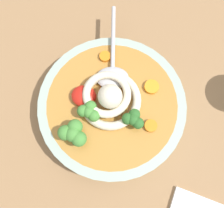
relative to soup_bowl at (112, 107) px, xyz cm
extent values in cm
cube|color=#936D47|center=(-2.09, -3.66, -4.70)|extent=(106.27, 106.27, 4.50)
cylinder|color=#9EB2A3|center=(0.00, 0.00, -0.08)|extent=(26.95, 26.95, 4.74)
cylinder|color=#B27A33|center=(0.00, 0.00, 0.11)|extent=(23.72, 23.72, 4.36)
torus|color=beige|center=(0.45, -0.48, 3.05)|extent=(11.08, 11.08, 1.53)
torus|color=beige|center=(1.16, -0.96, 4.28)|extent=(11.87, 11.87, 1.38)
sphere|color=beige|center=(0.45, -0.48, 5.04)|extent=(4.30, 4.30, 4.30)
ellipsoid|color=#B7B7BC|center=(1.02, -4.60, 3.09)|extent=(6.81, 5.60, 1.60)
cylinder|color=#B7B7BC|center=(2.65, -11.93, 3.09)|extent=(4.04, 14.82, 0.80)
ellipsoid|color=red|center=(5.15, 0.01, 3.29)|extent=(4.45, 4.01, 2.00)
cylinder|color=#7A9E60|center=(3.34, 2.90, 2.86)|extent=(1.07, 1.07, 1.15)
sphere|color=#478938|center=(3.34, 2.90, 4.49)|extent=(2.11, 2.11, 2.11)
sphere|color=#478938|center=(4.39, 2.90, 4.30)|extent=(2.11, 2.11, 2.11)
sphere|color=#478938|center=(2.38, 3.29, 4.40)|extent=(2.11, 2.11, 2.11)
sphere|color=#478938|center=(3.34, 1.85, 4.34)|extent=(2.11, 2.11, 2.11)
cylinder|color=#7A9E60|center=(4.88, 7.27, 3.00)|extent=(1.32, 1.32, 1.42)
sphere|color=#478938|center=(4.88, 7.27, 5.00)|extent=(2.60, 2.60, 2.60)
sphere|color=#478938|center=(6.18, 7.27, 4.77)|extent=(2.60, 2.60, 2.60)
sphere|color=#478938|center=(3.70, 7.74, 4.89)|extent=(2.60, 2.60, 2.60)
sphere|color=#478938|center=(4.88, 5.97, 4.82)|extent=(2.60, 2.60, 2.60)
cylinder|color=#7A9E60|center=(-4.29, 2.43, 2.83)|extent=(1.02, 1.02, 1.09)
sphere|color=#2D6628|center=(-4.29, 2.43, 4.38)|extent=(2.00, 2.00, 2.00)
sphere|color=#2D6628|center=(-3.29, 2.43, 4.20)|extent=(2.00, 2.00, 2.00)
sphere|color=#2D6628|center=(-5.20, 2.80, 4.29)|extent=(2.00, 2.00, 2.00)
sphere|color=#2D6628|center=(-4.29, 1.44, 4.23)|extent=(2.00, 2.00, 2.00)
cylinder|color=orange|center=(-7.53, 2.38, 2.65)|extent=(2.23, 2.23, 0.73)
cylinder|color=orange|center=(-6.28, -4.74, 2.66)|extent=(2.66, 2.66, 0.75)
cylinder|color=orange|center=(3.44, -8.69, 2.61)|extent=(2.13, 2.13, 0.64)
camera|label=1|loc=(-2.96, 12.35, 46.99)|focal=41.41mm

